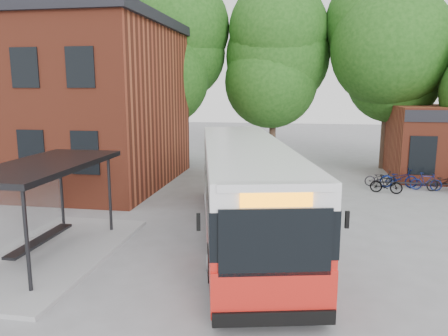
% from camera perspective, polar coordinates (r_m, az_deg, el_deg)
% --- Properties ---
extents(ground, '(100.00, 100.00, 0.00)m').
position_cam_1_polar(ground, '(13.64, -2.66, -11.13)').
color(ground, gray).
extents(station_building, '(18.40, 10.40, 8.50)m').
position_cam_1_polar(station_building, '(26.57, -26.87, 7.72)').
color(station_building, maroon).
rests_on(station_building, ground).
extents(bus_shelter, '(3.60, 7.00, 2.90)m').
position_cam_1_polar(bus_shelter, '(13.96, -22.07, -5.12)').
color(bus_shelter, black).
rests_on(bus_shelter, ground).
extents(bike_rail, '(5.20, 0.10, 0.38)m').
position_cam_1_polar(bike_rail, '(23.79, 25.46, -2.25)').
color(bike_rail, black).
rests_on(bike_rail, ground).
extents(tree_0, '(7.92, 7.92, 11.00)m').
position_cam_1_polar(tree_0, '(29.70, -7.52, 11.34)').
color(tree_0, '#1B4813').
rests_on(tree_0, ground).
extents(tree_1, '(7.92, 7.92, 10.40)m').
position_cam_1_polar(tree_1, '(29.42, 6.47, 10.79)').
color(tree_1, '#1B4813').
rests_on(tree_1, ground).
extents(tree_2, '(7.92, 7.92, 11.00)m').
position_cam_1_polar(tree_2, '(28.85, 20.63, 10.80)').
color(tree_2, '#1B4813').
rests_on(tree_2, ground).
extents(city_bus, '(5.39, 12.85, 3.19)m').
position_cam_1_polar(city_bus, '(14.80, 2.69, -2.90)').
color(city_bus, red).
rests_on(city_bus, ground).
extents(bicycle_0, '(1.64, 0.69, 0.84)m').
position_cam_1_polar(bicycle_0, '(23.81, 19.78, -1.26)').
color(bicycle_0, black).
rests_on(bicycle_0, ground).
extents(bicycle_1, '(1.55, 0.77, 0.90)m').
position_cam_1_polar(bicycle_1, '(22.34, 20.43, -1.98)').
color(bicycle_1, black).
rests_on(bicycle_1, ground).
extents(bicycle_2, '(1.90, 0.78, 0.98)m').
position_cam_1_polar(bicycle_2, '(23.80, 21.85, -1.24)').
color(bicycle_2, '#051144').
rests_on(bicycle_2, ground).
extents(bicycle_3, '(1.52, 0.61, 0.89)m').
position_cam_1_polar(bicycle_3, '(23.71, 24.89, -1.62)').
color(bicycle_3, '#101B51').
rests_on(bicycle_3, ground).
extents(bicycle_4, '(1.87, 1.05, 0.93)m').
position_cam_1_polar(bicycle_4, '(23.94, 26.79, -1.62)').
color(bicycle_4, black).
rests_on(bicycle_4, ground).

